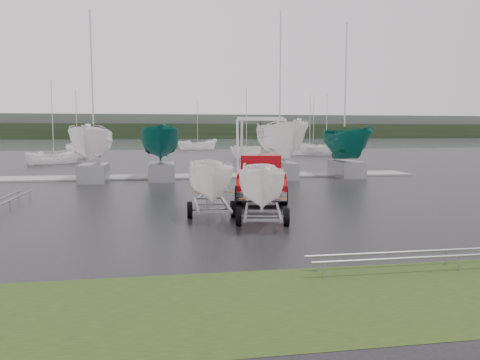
{
  "coord_description": "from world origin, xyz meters",
  "views": [
    {
      "loc": [
        -2.62,
        -19.1,
        3.16
      ],
      "look_at": [
        0.47,
        -0.75,
        1.2
      ],
      "focal_mm": 35.0,
      "sensor_mm": 36.0,
      "label": 1
    }
  ],
  "objects_px": {
    "pickup_truck": "(261,175)",
    "trailer_parked": "(211,146)",
    "trailer_hitched": "(263,150)",
    "boat_hoist": "(261,138)"
  },
  "relations": [
    {
      "from": "trailer_parked",
      "to": "trailer_hitched",
      "type": "bearing_deg",
      "value": -47.08
    },
    {
      "from": "trailer_parked",
      "to": "boat_hoist",
      "type": "height_order",
      "value": "trailer_parked"
    },
    {
      "from": "pickup_truck",
      "to": "trailer_parked",
      "type": "distance_m",
      "value": 5.66
    },
    {
      "from": "trailer_hitched",
      "to": "trailer_parked",
      "type": "bearing_deg",
      "value": 142.83
    },
    {
      "from": "boat_hoist",
      "to": "trailer_parked",
      "type": "bearing_deg",
      "value": -108.62
    },
    {
      "from": "trailer_hitched",
      "to": "boat_hoist",
      "type": "height_order",
      "value": "trailer_hitched"
    },
    {
      "from": "trailer_hitched",
      "to": "trailer_parked",
      "type": "xyz_separation_m",
      "value": [
        -1.55,
        1.77,
        0.08
      ]
    },
    {
      "from": "trailer_hitched",
      "to": "boat_hoist",
      "type": "relative_size",
      "value": 1.13
    },
    {
      "from": "pickup_truck",
      "to": "trailer_parked",
      "type": "xyz_separation_m",
      "value": [
        -2.87,
        -4.63,
        1.57
      ]
    },
    {
      "from": "pickup_truck",
      "to": "trailer_parked",
      "type": "bearing_deg",
      "value": -110.2
    }
  ]
}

